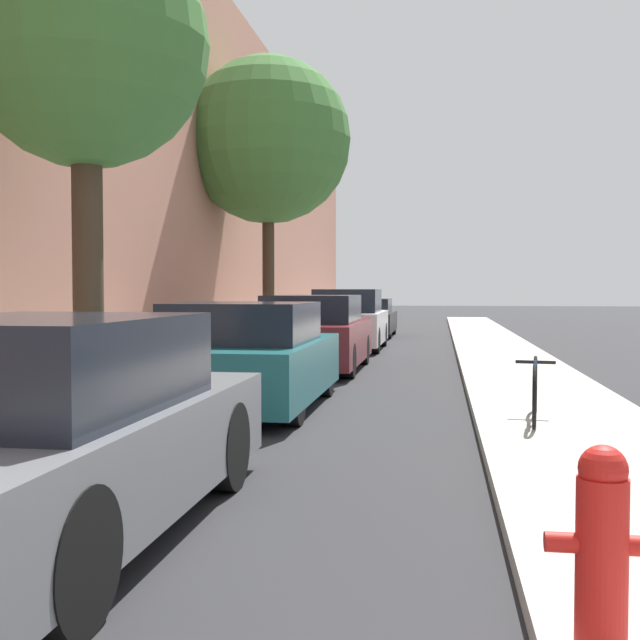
% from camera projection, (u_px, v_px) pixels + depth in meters
% --- Properties ---
extents(ground_plane, '(120.00, 120.00, 0.00)m').
position_uv_depth(ground_plane, '(358.00, 371.00, 14.55)').
color(ground_plane, '#28282B').
extents(sidewalk_left, '(2.00, 52.00, 0.12)m').
position_uv_depth(sidewalk_left, '(210.00, 366.00, 14.99)').
color(sidewalk_left, '#ADA89E').
rests_on(sidewalk_left, ground).
extents(sidewalk_right, '(2.00, 52.00, 0.12)m').
position_uv_depth(sidewalk_right, '(516.00, 371.00, 14.11)').
color(sidewalk_right, '#ADA89E').
rests_on(sidewalk_right, ground).
extents(building_facade_left, '(0.70, 52.00, 9.10)m').
position_uv_depth(building_facade_left, '(141.00, 135.00, 15.02)').
color(building_facade_left, tan).
rests_on(building_facade_left, ground).
extents(parked_car_grey, '(1.69, 4.08, 1.38)m').
position_uv_depth(parked_car_grey, '(50.00, 434.00, 4.73)').
color(parked_car_grey, black).
rests_on(parked_car_grey, ground).
extents(parked_car_teal, '(1.88, 3.96, 1.37)m').
position_uv_depth(parked_car_teal, '(247.00, 358.00, 10.00)').
color(parked_car_teal, black).
rests_on(parked_car_teal, ground).
extents(parked_car_maroon, '(1.83, 4.17, 1.43)m').
position_uv_depth(parked_car_maroon, '(314.00, 335.00, 14.71)').
color(parked_car_maroon, black).
rests_on(parked_car_maroon, ground).
extents(parked_car_white, '(1.77, 3.95, 1.55)m').
position_uv_depth(parked_car_white, '(349.00, 321.00, 19.81)').
color(parked_car_white, black).
rests_on(parked_car_white, ground).
extents(parked_car_black, '(1.88, 4.06, 1.25)m').
position_uv_depth(parked_car_black, '(365.00, 318.00, 25.40)').
color(parked_car_black, black).
rests_on(parked_car_black, ground).
extents(street_tree_near, '(2.73, 2.73, 5.50)m').
position_uv_depth(street_tree_near, '(85.00, 47.00, 8.52)').
color(street_tree_near, '#423323').
rests_on(street_tree_near, sidewalk_left).
extents(street_tree_far, '(3.98, 3.98, 6.98)m').
position_uv_depth(street_tree_far, '(268.00, 141.00, 18.51)').
color(street_tree_far, '#423323').
rests_on(street_tree_far, sidewalk_left).
extents(fire_hydrant, '(0.43, 0.20, 0.82)m').
position_uv_depth(fire_hydrant, '(602.00, 546.00, 3.01)').
color(fire_hydrant, red).
rests_on(fire_hydrant, sidewalk_right).
extents(bicycle, '(0.44, 1.63, 0.67)m').
position_uv_depth(bicycle, '(535.00, 389.00, 8.35)').
color(bicycle, black).
rests_on(bicycle, sidewalk_right).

